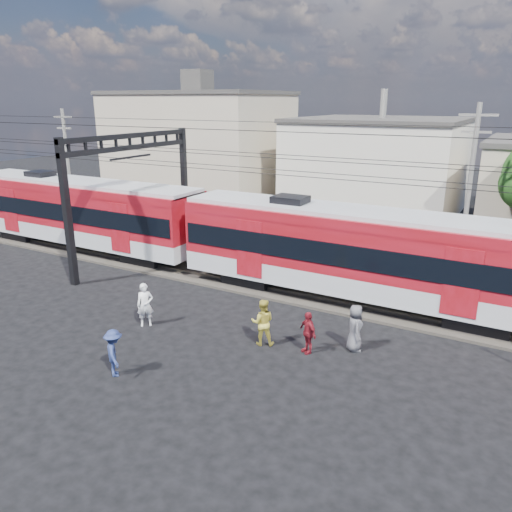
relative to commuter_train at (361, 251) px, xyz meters
name	(u,v)px	position (x,y,z in m)	size (l,w,h in m)	color
ground	(202,368)	(-2.78, -8.00, -2.40)	(120.00, 120.00, 0.00)	black
track_bed	(301,290)	(-2.78, 0.00, -2.34)	(70.00, 3.40, 0.12)	#2D2823
rail_near	(294,293)	(-2.78, -0.75, -2.22)	(70.00, 0.12, 0.12)	#59544C
rail_far	(307,283)	(-2.78, 0.75, -2.22)	(70.00, 0.12, 0.12)	#59544C
commuter_train	(361,251)	(0.00, 0.00, 0.00)	(50.30, 3.08, 4.17)	black
catenary	(151,170)	(-11.43, 0.00, 2.73)	(70.00, 9.30, 7.52)	black
building_west	(200,147)	(-19.78, 16.00, 2.25)	(14.28, 10.20, 9.30)	tan
building_midwest	(379,166)	(-4.78, 19.00, 1.25)	(12.24, 12.24, 7.30)	beige
utility_pole_mid	(470,184)	(3.22, 7.00, 2.13)	(1.80, 0.24, 8.50)	slate
utility_pole_west	(68,160)	(-24.78, 6.00, 1.88)	(1.80, 0.24, 8.00)	slate
pedestrian_a	(145,305)	(-6.63, -6.36, -1.52)	(0.64, 0.42, 1.76)	white
pedestrian_b	(263,322)	(-1.82, -5.50, -1.52)	(0.85, 0.66, 1.75)	gold
pedestrian_c	(114,353)	(-4.98, -9.73, -1.60)	(1.03, 0.59, 1.60)	navy
pedestrian_d	(308,332)	(-0.14, -5.26, -1.63)	(0.91, 0.38, 1.55)	maroon
pedestrian_e	(355,328)	(1.26, -4.28, -1.54)	(0.85, 0.55, 1.73)	#525157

